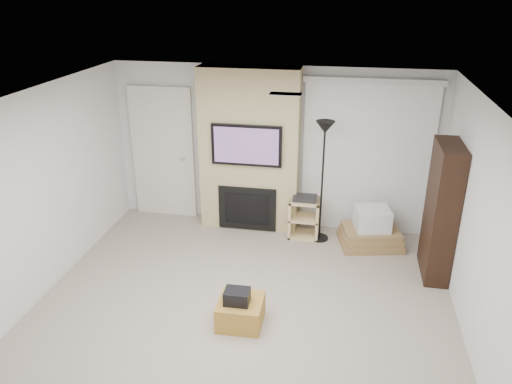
% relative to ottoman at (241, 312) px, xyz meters
% --- Properties ---
extents(floor, '(5.00, 5.50, 0.00)m').
position_rel_ottoman_xyz_m(floor, '(-0.03, -0.05, -0.15)').
color(floor, '#9F9383').
rests_on(floor, ground).
extents(ceiling, '(5.00, 5.50, 0.00)m').
position_rel_ottoman_xyz_m(ceiling, '(-0.03, -0.05, 2.35)').
color(ceiling, white).
rests_on(ceiling, wall_back).
extents(wall_back, '(5.00, 0.00, 2.50)m').
position_rel_ottoman_xyz_m(wall_back, '(-0.03, 2.70, 1.10)').
color(wall_back, silver).
rests_on(wall_back, ground).
extents(wall_left, '(0.00, 5.50, 2.50)m').
position_rel_ottoman_xyz_m(wall_left, '(-2.53, -0.05, 1.10)').
color(wall_left, silver).
rests_on(wall_left, ground).
extents(wall_right, '(0.00, 5.50, 2.50)m').
position_rel_ottoman_xyz_m(wall_right, '(2.47, -0.05, 1.10)').
color(wall_right, silver).
rests_on(wall_right, ground).
extents(hvac_vent, '(0.35, 0.18, 0.01)m').
position_rel_ottoman_xyz_m(hvac_vent, '(0.37, 0.75, 2.35)').
color(hvac_vent, silver).
rests_on(hvac_vent, ceiling).
extents(ottoman, '(0.51, 0.51, 0.30)m').
position_rel_ottoman_xyz_m(ottoman, '(0.00, 0.00, 0.00)').
color(ottoman, '#A4782E').
rests_on(ottoman, floor).
extents(black_bag, '(0.28, 0.23, 0.16)m').
position_rel_ottoman_xyz_m(black_bag, '(-0.03, -0.04, 0.23)').
color(black_bag, black).
rests_on(black_bag, ottoman).
extents(fireplace_wall, '(1.50, 0.47, 2.50)m').
position_rel_ottoman_xyz_m(fireplace_wall, '(-0.38, 2.49, 1.09)').
color(fireplace_wall, tan).
rests_on(fireplace_wall, floor).
extents(entry_door, '(1.02, 0.11, 2.14)m').
position_rel_ottoman_xyz_m(entry_door, '(-1.83, 2.66, 0.90)').
color(entry_door, silver).
rests_on(entry_door, floor).
extents(vertical_blinds, '(1.98, 0.10, 2.37)m').
position_rel_ottoman_xyz_m(vertical_blinds, '(1.37, 2.65, 1.12)').
color(vertical_blinds, silver).
rests_on(vertical_blinds, floor).
extents(floor_lamp, '(0.27, 0.27, 1.84)m').
position_rel_ottoman_xyz_m(floor_lamp, '(0.75, 2.20, 1.30)').
color(floor_lamp, black).
rests_on(floor_lamp, floor).
extents(av_stand, '(0.45, 0.38, 0.66)m').
position_rel_ottoman_xyz_m(av_stand, '(0.50, 2.26, 0.20)').
color(av_stand, beige).
rests_on(av_stand, floor).
extents(box_stack, '(1.00, 0.83, 0.59)m').
position_rel_ottoman_xyz_m(box_stack, '(1.50, 2.16, 0.07)').
color(box_stack, olive).
rests_on(box_stack, floor).
extents(bookshelf, '(0.30, 0.80, 1.80)m').
position_rel_ottoman_xyz_m(bookshelf, '(2.30, 1.53, 0.75)').
color(bookshelf, black).
rests_on(bookshelf, floor).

